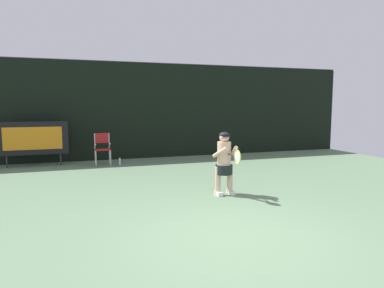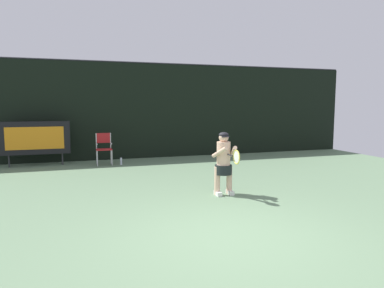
# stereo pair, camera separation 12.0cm
# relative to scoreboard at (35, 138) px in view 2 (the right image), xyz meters

# --- Properties ---
(ground) EXTENTS (18.00, 22.00, 0.03)m
(ground) POSITION_rel_scoreboard_xyz_m (3.60, -7.98, -0.96)
(ground) COLOR #627F5E
(backdrop_screen) EXTENTS (18.00, 0.12, 3.66)m
(backdrop_screen) POSITION_rel_scoreboard_xyz_m (3.60, 0.70, 0.86)
(backdrop_screen) COLOR black
(backdrop_screen) RESTS_ON ground
(scoreboard) EXTENTS (2.20, 0.21, 1.50)m
(scoreboard) POSITION_rel_scoreboard_xyz_m (0.00, 0.00, 0.00)
(scoreboard) COLOR black
(scoreboard) RESTS_ON ground
(umpire_chair) EXTENTS (0.52, 0.44, 1.08)m
(umpire_chair) POSITION_rel_scoreboard_xyz_m (2.19, -0.41, -0.33)
(umpire_chair) COLOR #B7B7BC
(umpire_chair) RESTS_ON ground
(water_bottle) EXTENTS (0.07, 0.07, 0.27)m
(water_bottle) POSITION_rel_scoreboard_xyz_m (2.74, -0.61, -0.82)
(water_bottle) COLOR silver
(water_bottle) RESTS_ON ground
(tennis_player) EXTENTS (0.54, 0.62, 1.44)m
(tennis_player) POSITION_rel_scoreboard_xyz_m (4.52, -5.38, -0.17)
(tennis_player) COLOR white
(tennis_player) RESTS_ON ground
(tennis_racket) EXTENTS (0.03, 0.60, 0.31)m
(tennis_racket) POSITION_rel_scoreboard_xyz_m (4.55, -5.94, 0.00)
(tennis_racket) COLOR black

